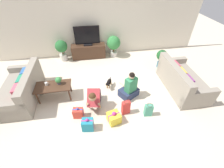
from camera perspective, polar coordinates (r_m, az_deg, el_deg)
ground_plane at (r=4.57m, az=-2.60°, el=-4.25°), size 16.00×16.00×0.00m
wall_back at (r=6.18m, az=-6.26°, el=22.22°), size 8.40×0.06×2.60m
sofa_left at (r=5.01m, az=-31.14°, el=-1.98°), size 0.95×1.77×0.84m
sofa_right at (r=5.09m, az=24.88°, el=1.15°), size 0.95×1.77×0.84m
coffee_table at (r=4.55m, az=-21.48°, el=-1.15°), size 0.99×0.52×0.45m
tv_console at (r=6.31m, az=-8.85°, el=12.23°), size 1.34×0.42×0.55m
tv at (r=6.05m, az=-9.45°, el=17.31°), size 0.95×0.20×0.75m
potted_plant_back_left at (r=6.25m, az=-18.62°, el=12.76°), size 0.46×0.46×0.83m
potted_plant_back_right at (r=6.22m, az=0.62°, el=15.04°), size 0.54×0.54×0.86m
potted_plant_corner_right at (r=5.81m, az=18.37°, el=9.83°), size 0.38×0.38×0.69m
person_kneeling at (r=4.04m, az=-6.73°, el=-5.38°), size 0.43×0.80×0.77m
person_sitting at (r=4.37m, az=6.71°, el=-1.55°), size 0.65×0.62×0.87m
dog at (r=4.71m, az=-1.25°, el=0.54°), size 0.25×0.43×0.28m
gift_box_a at (r=3.74m, az=-9.23°, el=-15.02°), size 0.29×0.24×0.38m
gift_box_b at (r=3.84m, az=0.75°, el=-12.68°), size 0.37×0.37×0.35m
gift_box_c at (r=4.03m, az=-12.74°, el=-10.69°), size 0.28×0.21×0.33m
gift_bag_a at (r=3.97m, az=5.31°, el=-8.86°), size 0.23×0.16×0.44m
gift_bag_b at (r=4.03m, az=13.71°, el=-9.67°), size 0.22×0.15×0.39m
mug at (r=4.58m, az=-23.71°, el=0.07°), size 0.12×0.08×0.09m
tabletop_plant at (r=4.45m, az=-19.77°, el=1.30°), size 0.17×0.17×0.22m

